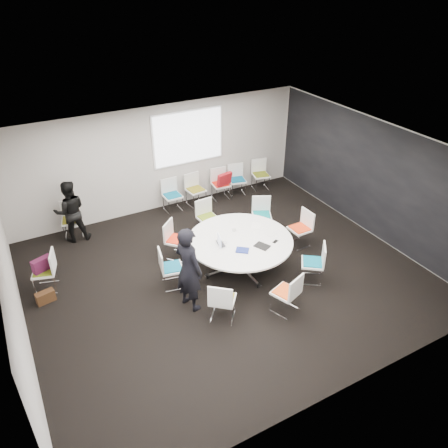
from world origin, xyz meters
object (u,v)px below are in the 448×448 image
chair_ring_d (177,246)px  chair_back_c (221,190)px  conference_table (240,247)px  laptop (223,243)px  cup (234,229)px  chair_ring_f (222,307)px  chair_back_e (260,180)px  chair_ring_h (312,269)px  chair_person_back (73,226)px  person_back (70,211)px  chair_ring_g (286,299)px  chair_ring_b (261,221)px  brown_bag (46,297)px  chair_back_d (237,185)px  maroon_bag (42,264)px  chair_spare_left (47,278)px  chair_back_b (196,195)px  chair_back_a (173,201)px  chair_ring_a (299,235)px  chair_ring_c (208,224)px  chair_ring_e (172,275)px  person_main (189,269)px

chair_ring_d → chair_back_c: bearing=179.9°
conference_table → laptop: (-0.41, 0.04, 0.20)m
laptop → cup: cup is taller
chair_ring_d → chair_ring_f: (-0.06, -2.27, 0.00)m
chair_back_e → chair_ring_h: bearing=84.7°
chair_person_back → person_back: size_ratio=0.57×
conference_table → chair_ring_g: size_ratio=2.56×
chair_ring_b → chair_ring_d: size_ratio=1.00×
chair_ring_g → brown_bag: size_ratio=2.44×
chair_back_d → person_back: size_ratio=0.57×
chair_back_d → maroon_bag: chair_back_d is taller
conference_table → chair_back_c: size_ratio=2.56×
chair_spare_left → chair_back_b: bearing=-49.8°
chair_person_back → cup: size_ratio=9.78×
cup → chair_back_a: bearing=97.2°
chair_back_e → chair_back_b: bearing=12.3°
person_back → chair_ring_h: bearing=141.2°
laptop → chair_ring_a: bearing=-81.5°
chair_ring_g → chair_back_e: 5.29m
chair_ring_f → chair_ring_g: (1.16, -0.40, 0.00)m
chair_ring_b → chair_ring_c: (-1.23, 0.52, 0.00)m
chair_ring_e → person_main: bearing=17.1°
chair_ring_e → chair_back_a: bearing=168.1°
chair_ring_c → person_main: bearing=51.5°
chair_ring_h → chair_back_e: 4.41m
chair_ring_c → maroon_bag: 3.90m
conference_table → chair_back_e: size_ratio=2.56×
chair_ring_h → chair_back_e: (1.39, 4.18, 0.00)m
person_main → maroon_bag: 3.03m
chair_ring_g → chair_ring_d: bearing=92.2°
chair_spare_left → cup: bearing=-86.2°
person_back → chair_person_back: bearing=-85.3°
brown_bag → chair_ring_h: bearing=-21.2°
chair_ring_e → chair_back_e: size_ratio=1.00×
cup → chair_ring_d: bearing=148.2°
chair_ring_b → chair_back_c: 2.01m
chair_ring_c → chair_ring_d: (-1.05, -0.54, 0.00)m
chair_back_a → cup: size_ratio=9.78×
chair_ring_e → chair_back_c: (2.72, 2.94, 0.00)m
chair_back_a → chair_back_d: (2.00, 0.01, 0.00)m
chair_ring_a → chair_spare_left: bearing=76.8°
chair_ring_f → chair_back_d: 5.16m
chair_back_b → chair_back_e: 2.10m
chair_ring_c → chair_back_b: same height
chair_ring_e → chair_ring_b: bearing=119.8°
chair_spare_left → chair_ring_h: bearing=-98.8°
cup → brown_bag: cup is taller
chair_back_d → chair_ring_b: bearing=90.5°
chair_spare_left → laptop: size_ratio=2.98×
conference_table → chair_ring_e: chair_ring_e is taller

